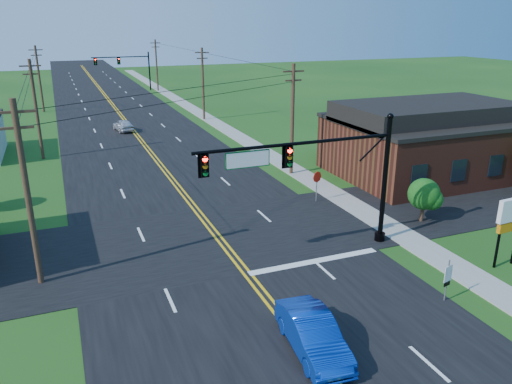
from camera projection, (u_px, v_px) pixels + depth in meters
name	position (u px, v px, depth m)	size (l,w,h in m)	color
ground	(309.00, 358.00, 18.99)	(260.00, 260.00, 0.00)	#174112
road_main	(125.00, 122.00, 62.87)	(16.00, 220.00, 0.04)	black
road_cross	(215.00, 237.00, 29.51)	(70.00, 10.00, 0.04)	black
sidewalk	(229.00, 131.00, 57.77)	(2.00, 160.00, 0.08)	gray
signal_mast_main	(315.00, 171.00, 25.98)	(11.30, 0.60, 7.48)	black
signal_mast_far	(125.00, 65.00, 89.29)	(10.98, 0.60, 7.48)	black
brick_building	(425.00, 146.00, 41.04)	(14.20, 11.20, 4.70)	#542318
utility_pole_left_a	(27.00, 192.00, 22.89)	(1.80, 0.28, 9.00)	#3B261A
utility_pole_left_b	(36.00, 108.00, 44.84)	(1.80, 0.28, 9.00)	#3B261A
utility_pole_left_c	(39.00, 78.00, 68.54)	(1.80, 0.28, 9.00)	#3B261A
utility_pole_right_a	(292.00, 118.00, 40.20)	(1.80, 0.28, 9.00)	#3B261A
utility_pole_right_b	(203.00, 83.00, 63.02)	(1.80, 0.28, 9.00)	#3B261A
utility_pole_right_c	(157.00, 64.00, 89.35)	(1.80, 0.28, 9.00)	#3B261A
tree_right_back	(333.00, 129.00, 46.58)	(3.00, 3.00, 4.10)	#3B261A
shrub_corner	(424.00, 194.00, 31.28)	(2.00, 2.00, 2.86)	#3B261A
blue_car	(313.00, 335.00, 19.11)	(1.60, 4.59, 1.51)	#072E9E
distant_car	(123.00, 126.00, 57.58)	(1.59, 3.95, 1.34)	silver
route_sign	(448.00, 278.00, 22.45)	(0.51, 0.15, 2.08)	slate
stop_sign	(317.00, 180.00, 34.77)	(0.78, 0.28, 2.25)	slate
pylon_sign	(511.00, 217.00, 25.30)	(1.83, 0.37, 3.73)	black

